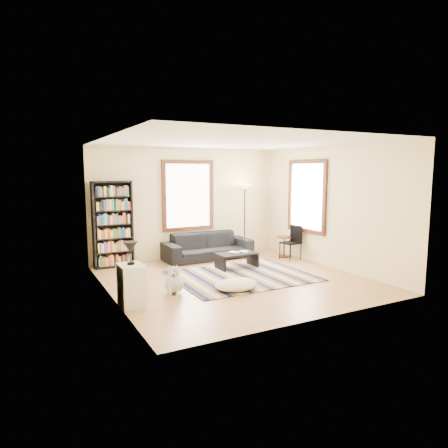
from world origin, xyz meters
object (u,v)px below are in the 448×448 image
floor_cushion (236,285)px  sofa (208,246)px  coffee_table (237,261)px  bookshelf (113,224)px  folding_chair (290,243)px  floor_lamp (245,220)px  side_table (284,247)px  dog (174,278)px  white_cabinet (132,285)px

floor_cushion → sofa: bearing=75.8°
sofa → coffee_table: 1.24m
bookshelf → folding_chair: bearing=-17.9°
folding_chair → sofa: bearing=142.0°
coffee_table → folding_chair: bearing=5.9°
floor_lamp → side_table: (0.71, -0.82, -0.66)m
coffee_table → floor_lamp: 1.82m
coffee_table → floor_cushion: size_ratio=1.07×
bookshelf → floor_cushion: size_ratio=2.37×
bookshelf → folding_chair: 4.35m
folding_chair → dog: size_ratio=1.59×
coffee_table → folding_chair: folding_chair is taller
coffee_table → floor_cushion: bearing=-119.7°
floor_lamp → side_table: size_ratio=3.44×
sofa → dog: (-1.78, -2.30, -0.06)m
bookshelf → white_cabinet: bearing=-96.8°
sofa → folding_chair: 2.09m
floor_lamp → side_table: 1.27m
floor_cushion → floor_lamp: bearing=56.8°
coffee_table → white_cabinet: bearing=-153.3°
white_cabinet → coffee_table: bearing=26.0°
coffee_table → floor_lamp: (0.99, 1.32, 0.75)m
folding_chair → floor_cushion: bearing=-154.4°
floor_cushion → white_cabinet: bearing=178.6°
sofa → side_table: (1.85, -0.72, -0.06)m
sofa → floor_cushion: sofa is taller
side_table → white_cabinet: bearing=-157.0°
floor_cushion → dog: (-1.10, 0.38, 0.17)m
bookshelf → sofa: bearing=-6.7°
sofa → floor_lamp: floor_lamp is taller
floor_cushion → folding_chair: (2.48, 1.63, 0.32)m
folding_chair → bookshelf: bearing=154.5°
sofa → coffee_table: bearing=-83.1°
coffee_table → side_table: side_table is taller
coffee_table → white_cabinet: (-2.80, -1.41, 0.17)m
sofa → white_cabinet: 3.74m
folding_chair → dog: folding_chair is taller
sofa → bookshelf: bookshelf is taller
coffee_table → folding_chair: size_ratio=1.05×
folding_chair → white_cabinet: size_ratio=1.23×
bookshelf → floor_cushion: bookshelf is taller
bookshelf → side_table: bookshelf is taller
side_table → coffee_table: bearing=-163.5°
floor_lamp → white_cabinet: (-3.79, -2.74, -0.58)m
sofa → white_cabinet: bearing=-135.3°
floor_lamp → sofa: bearing=-175.0°
coffee_table → folding_chair: 1.68m
bookshelf → side_table: size_ratio=3.70×
floor_cushion → floor_lamp: 3.43m
folding_chair → coffee_table: bearing=178.2°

